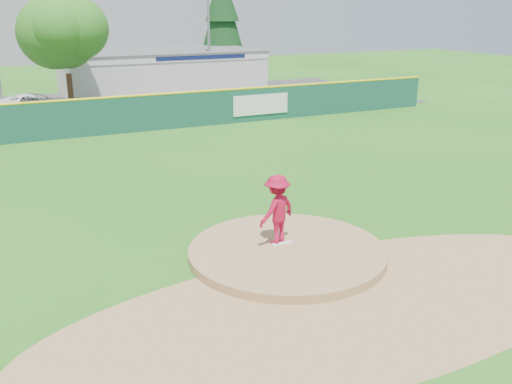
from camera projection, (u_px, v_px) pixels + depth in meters
name	position (u px, v px, depth m)	size (l,w,h in m)	color
ground	(287.00, 256.00, 15.91)	(120.00, 120.00, 0.00)	#286B19
pitchers_mound	(287.00, 256.00, 15.91)	(5.50, 5.50, 0.50)	#9E774C
pitching_rubber	(282.00, 244.00, 16.08)	(0.60, 0.15, 0.04)	white
infield_dirt_arc	(348.00, 304.00, 13.34)	(15.40, 15.40, 0.01)	#9E774C
parking_lot	(98.00, 107.00, 39.03)	(44.00, 16.00, 0.02)	#38383A
pitcher	(277.00, 209.00, 15.89)	(1.29, 0.74, 1.99)	#A90E33
van	(36.00, 104.00, 36.18)	(2.24, 4.85, 1.35)	white
pool_building_grp	(161.00, 72.00, 45.26)	(15.20, 8.20, 3.31)	silver
fence_banners	(101.00, 117.00, 30.31)	(22.63, 0.04, 1.20)	#580C16
outfield_fence	(129.00, 113.00, 30.99)	(40.00, 0.14, 2.07)	#16493D
deciduous_tree	(65.00, 41.00, 35.08)	(5.60, 5.60, 7.36)	#382314
conifer_tree	(222.00, 19.00, 50.36)	(4.40, 4.40, 9.50)	#382314
light_pole_right	(208.00, 21.00, 42.72)	(1.75, 0.25, 10.00)	gray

